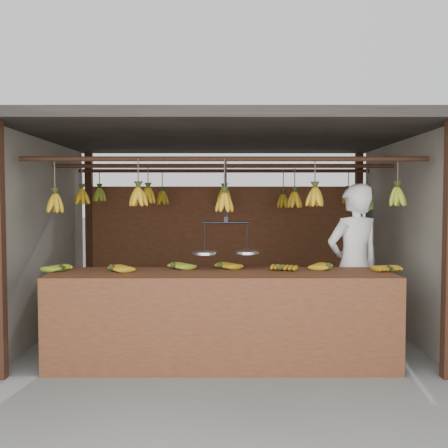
{
  "coord_description": "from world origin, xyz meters",
  "views": [
    {
      "loc": [
        -0.01,
        -5.89,
        1.59
      ],
      "look_at": [
        0.0,
        0.3,
        1.3
      ],
      "focal_mm": 40.0,
      "sensor_mm": 36.0,
      "label": 1
    }
  ],
  "objects": [
    {
      "name": "bag_bundles",
      "position": [
        1.94,
        1.35,
        0.98
      ],
      "size": [
        0.08,
        0.26,
        1.31
      ],
      "color": "#1426BF",
      "rests_on": "ground"
    },
    {
      "name": "stall",
      "position": [
        0.0,
        0.33,
        1.97
      ],
      "size": [
        4.3,
        3.3,
        2.4
      ],
      "color": "black",
      "rests_on": "ground"
    },
    {
      "name": "counter",
      "position": [
        -0.02,
        -1.22,
        0.7
      ],
      "size": [
        3.45,
        0.75,
        0.96
      ],
      "color": "#5A2F1A",
      "rests_on": "ground"
    },
    {
      "name": "vendor",
      "position": [
        1.39,
        -0.6,
        0.89
      ],
      "size": [
        0.76,
        0.64,
        1.77
      ],
      "primitive_type": "imported",
      "rotation": [
        0.0,
        0.0,
        3.53
      ],
      "color": "white",
      "rests_on": "ground"
    },
    {
      "name": "ground",
      "position": [
        0.0,
        0.0,
        0.0
      ],
      "size": [
        80.0,
        80.0,
        0.0
      ],
      "primitive_type": "plane",
      "color": "#5B5B57"
    },
    {
      "name": "balance_scale",
      "position": [
        0.02,
        -1.0,
        1.14
      ],
      "size": [
        0.67,
        0.3,
        0.94
      ],
      "color": "black",
      "rests_on": "ground"
    },
    {
      "name": "hanging_bananas",
      "position": [
        0.0,
        0.0,
        1.62
      ],
      "size": [
        3.6,
        2.21,
        0.39
      ],
      "color": "#B58513",
      "rests_on": "ground"
    }
  ]
}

